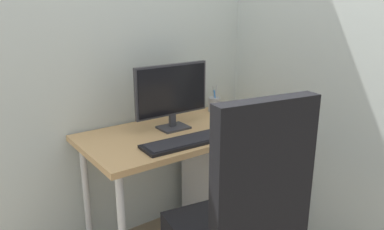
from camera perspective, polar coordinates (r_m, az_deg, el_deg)
The scene contains 10 objects.
wall_back at distance 2.36m, azimuth -5.31°, elevation 15.39°, with size 2.44×0.04×2.80m, color #B7C1BC.
wall_side_right at distance 2.41m, azimuth 15.37°, elevation 14.91°, with size 0.04×1.78×2.80m, color #B7C1BC.
desk at distance 2.22m, azimuth -0.42°, elevation -3.78°, with size 1.26×0.60×0.75m.
office_chair at distance 1.63m, azimuth 7.32°, elevation -15.92°, with size 0.63×0.63×1.14m.
filing_cabinet at distance 2.56m, azimuth 6.03°, elevation -10.18°, with size 0.48×0.50×0.59m.
monitor at distance 2.14m, azimuth -3.07°, elevation 3.43°, with size 0.47×0.13×0.38m.
keyboard at distance 1.96m, azimuth -1.00°, elevation -4.11°, with size 0.48×0.18×0.02m.
mouse at distance 2.18m, azimuth 7.13°, elevation -1.68°, with size 0.07×0.10×0.04m, color #9EA0A5.
pen_holder at distance 2.53m, azimuth 3.42°, elevation 1.67°, with size 0.08×0.08×0.18m.
notebook at distance 2.41m, azimuth 9.01°, elevation -0.33°, with size 0.11×0.18×0.02m, color black.
Camera 1 is at (-1.20, -1.69, 1.46)m, focal length 34.88 mm.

